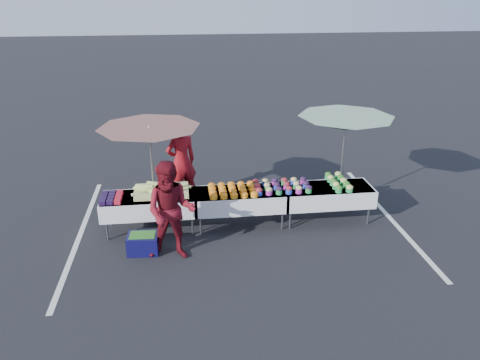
{
  "coord_description": "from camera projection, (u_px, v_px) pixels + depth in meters",
  "views": [
    {
      "loc": [
        -1.06,
        -8.48,
        4.58
      ],
      "look_at": [
        0.0,
        0.0,
        1.0
      ],
      "focal_mm": 35.0,
      "sensor_mm": 36.0,
      "label": 1
    }
  ],
  "objects": [
    {
      "name": "carrot_bowls",
      "position": [
        233.0,
        190.0,
        9.31
      ],
      "size": [
        0.95,
        0.69,
        0.11
      ],
      "color": "orange",
      "rests_on": "table_center"
    },
    {
      "name": "customer",
      "position": [
        171.0,
        211.0,
        8.17
      ],
      "size": [
        0.98,
        0.82,
        1.83
      ],
      "primitive_type": "imported",
      "rotation": [
        0.0,
        0.0,
        -0.15
      ],
      "color": "maroon",
      "rests_on": "ground"
    },
    {
      "name": "table_center",
      "position": [
        240.0,
        199.0,
        9.42
      ],
      "size": [
        1.86,
        0.81,
        0.75
      ],
      "color": "white",
      "rests_on": "ground"
    },
    {
      "name": "ground",
      "position": [
        240.0,
        225.0,
        9.65
      ],
      "size": [
        80.0,
        80.0,
        0.0
      ],
      "primitive_type": "plane",
      "color": "black"
    },
    {
      "name": "umbrella_left",
      "position": [
        150.0,
        135.0,
        9.1
      ],
      "size": [
        2.3,
        2.3,
        2.06
      ],
      "rotation": [
        0.0,
        0.0,
        0.16
      ],
      "color": "black",
      "rests_on": "ground"
    },
    {
      "name": "berry_punnets",
      "position": [
        111.0,
        197.0,
        9.0
      ],
      "size": [
        0.4,
        0.54,
        0.08
      ],
      "color": "black",
      "rests_on": "table_left"
    },
    {
      "name": "umbrella_right",
      "position": [
        345.0,
        124.0,
        9.81
      ],
      "size": [
        2.32,
        2.32,
        2.07
      ],
      "rotation": [
        0.0,
        0.0,
        -0.16
      ],
      "color": "black",
      "rests_on": "ground"
    },
    {
      "name": "plastic_bags",
      "position": [
        164.0,
        201.0,
        8.9
      ],
      "size": [
        0.3,
        0.25,
        0.05
      ],
      "primitive_type": "cube",
      "color": "white",
      "rests_on": "table_left"
    },
    {
      "name": "corn_pile",
      "position": [
        162.0,
        190.0,
        9.19
      ],
      "size": [
        1.16,
        0.57,
        0.26
      ],
      "color": "#C3C464",
      "rests_on": "table_left"
    },
    {
      "name": "storage_bin",
      "position": [
        143.0,
        243.0,
        8.59
      ],
      "size": [
        0.59,
        0.45,
        0.37
      ],
      "rotation": [
        0.0,
        0.0,
        -0.07
      ],
      "color": "#0D0C3D",
      "rests_on": "ground"
    },
    {
      "name": "stripe_right",
      "position": [
        388.0,
        216.0,
        10.01
      ],
      "size": [
        0.1,
        5.0,
        0.0
      ],
      "primitive_type": "cube",
      "color": "silver",
      "rests_on": "ground"
    },
    {
      "name": "table_right",
      "position": [
        327.0,
        194.0,
        9.63
      ],
      "size": [
        1.86,
        0.81,
        0.75
      ],
      "color": "white",
      "rests_on": "ground"
    },
    {
      "name": "vendor",
      "position": [
        181.0,
        162.0,
        10.35
      ],
      "size": [
        0.82,
        0.7,
        1.91
      ],
      "primitive_type": "imported",
      "rotation": [
        0.0,
        0.0,
        3.57
      ],
      "color": "maroon",
      "rests_on": "ground"
    },
    {
      "name": "bean_baskets",
      "position": [
        338.0,
        182.0,
        9.64
      ],
      "size": [
        0.36,
        0.86,
        0.15
      ],
      "color": "green",
      "rests_on": "table_right"
    },
    {
      "name": "potato_cups",
      "position": [
        282.0,
        186.0,
        9.42
      ],
      "size": [
        1.14,
        0.58,
        0.16
      ],
      "color": "#293EC1",
      "rests_on": "table_right"
    },
    {
      "name": "table_left",
      "position": [
        150.0,
        204.0,
        9.22
      ],
      "size": [
        1.86,
        0.81,
        0.75
      ],
      "color": "white",
      "rests_on": "ground"
    },
    {
      "name": "stripe_left",
      "position": [
        80.0,
        234.0,
        9.28
      ],
      "size": [
        0.1,
        5.0,
        0.0
      ],
      "primitive_type": "cube",
      "color": "silver",
      "rests_on": "ground"
    }
  ]
}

